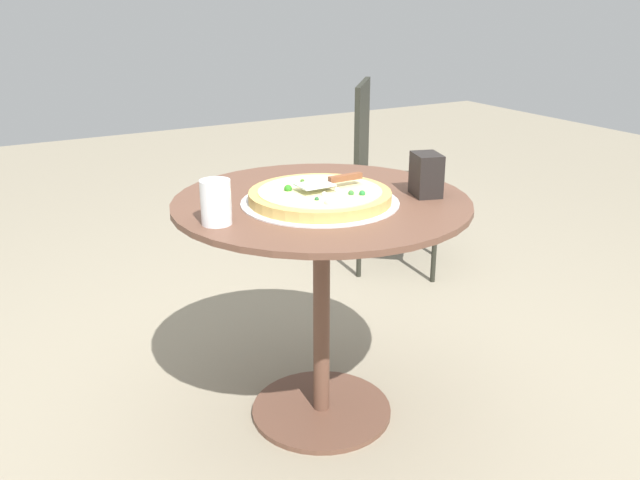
{
  "coord_description": "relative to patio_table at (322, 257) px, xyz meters",
  "views": [
    {
      "loc": [
        -1.68,
        0.96,
        1.32
      ],
      "look_at": [
        -0.03,
        0.02,
        0.62
      ],
      "focal_mm": 38.28,
      "sensor_mm": 36.0,
      "label": 1
    }
  ],
  "objects": [
    {
      "name": "ground_plane",
      "position": [
        0.0,
        0.0,
        -0.56
      ],
      "size": [
        10.0,
        10.0,
        0.0
      ],
      "primitive_type": "plane",
      "color": "gray"
    },
    {
      "name": "pizza_server",
      "position": [
        -0.03,
        -0.02,
        0.24
      ],
      "size": [
        0.08,
        0.21,
        0.02
      ],
      "color": "silver",
      "rests_on": "pizza_on_tray"
    },
    {
      "name": "patio_chair_near",
      "position": [
        0.98,
        -0.92,
        -0.04
      ],
      "size": [
        0.59,
        0.59,
        0.92
      ],
      "color": "black",
      "rests_on": "ground"
    },
    {
      "name": "patio_table",
      "position": [
        0.0,
        0.0,
        0.0
      ],
      "size": [
        0.89,
        0.89,
        0.74
      ],
      "color": "brown",
      "rests_on": "ground"
    },
    {
      "name": "pizza_on_tray",
      "position": [
        -0.03,
        0.02,
        0.2
      ],
      "size": [
        0.46,
        0.46,
        0.06
      ],
      "color": "silver",
      "rests_on": "patio_table"
    },
    {
      "name": "drinking_cup",
      "position": [
        -0.06,
        0.35,
        0.24
      ],
      "size": [
        0.08,
        0.08,
        0.12
      ],
      "primitive_type": "cylinder",
      "color": "silver",
      "rests_on": "patio_table"
    },
    {
      "name": "napkin_dispenser",
      "position": [
        -0.12,
        -0.29,
        0.25
      ],
      "size": [
        0.12,
        0.1,
        0.13
      ],
      "primitive_type": "cube",
      "rotation": [
        0.0,
        0.0,
        5.98
      ],
      "color": "black",
      "rests_on": "patio_table"
    }
  ]
}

